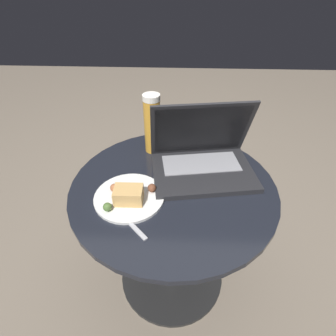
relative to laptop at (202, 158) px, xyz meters
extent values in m
plane|color=#726656|center=(-0.09, -0.08, -0.59)|extent=(6.00, 6.00, 0.00)
cylinder|color=black|center=(-0.09, -0.08, -0.58)|extent=(0.44, 0.44, 0.01)
cylinder|color=black|center=(-0.09, -0.08, -0.32)|extent=(0.08, 0.08, 0.51)
cylinder|color=black|center=(-0.09, -0.08, -0.06)|extent=(0.66, 0.66, 0.02)
cube|color=silver|center=(-0.24, -0.15, -0.05)|extent=(0.16, 0.12, 0.00)
cube|color=#232326|center=(0.00, -0.03, -0.04)|extent=(0.36, 0.28, 0.02)
cube|color=gray|center=(0.00, 0.01, -0.03)|extent=(0.27, 0.15, 0.00)
cube|color=#232326|center=(-0.01, 0.05, 0.08)|extent=(0.34, 0.14, 0.22)
cube|color=black|center=(-0.01, 0.05, 0.08)|extent=(0.31, 0.12, 0.20)
cylinder|color=gold|center=(-0.18, 0.11, 0.05)|extent=(0.06, 0.06, 0.20)
cylinder|color=white|center=(-0.18, 0.11, 0.16)|extent=(0.06, 0.06, 0.02)
cylinder|color=silver|center=(-0.22, -0.15, -0.04)|extent=(0.21, 0.21, 0.01)
cube|color=tan|center=(-0.22, -0.17, -0.02)|extent=(0.08, 0.06, 0.05)
sphere|color=brown|center=(-0.16, -0.13, -0.03)|extent=(0.03, 0.03, 0.03)
sphere|color=#4C6B33|center=(-0.27, -0.21, -0.03)|extent=(0.03, 0.03, 0.03)
sphere|color=#9E5B38|center=(-0.27, -0.13, -0.03)|extent=(0.03, 0.03, 0.03)
cube|color=#B2B2B7|center=(-0.20, -0.26, -0.05)|extent=(0.10, 0.11, 0.00)
cube|color=#B2B2B7|center=(-0.27, -0.19, -0.05)|extent=(0.06, 0.06, 0.00)
camera|label=1|loc=(-0.08, -0.72, 0.51)|focal=28.00mm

